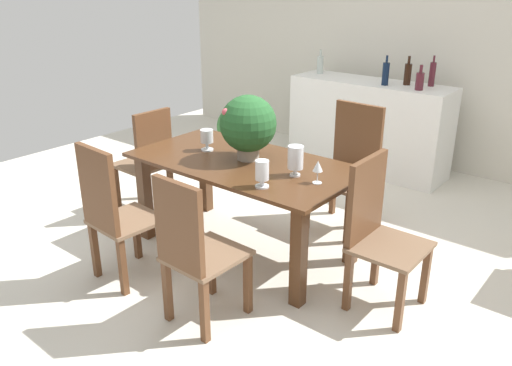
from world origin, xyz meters
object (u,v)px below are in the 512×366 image
(chair_near_left, at_px, (113,211))
(wine_bottle_amber, at_px, (420,81))
(chair_near_right, at_px, (194,248))
(crystal_vase_left, at_px, (262,172))
(crystal_vase_right, at_px, (296,158))
(chair_foot_end, at_px, (377,227))
(wine_bottle_clear, at_px, (432,74))
(crystal_vase_center_near, at_px, (207,138))
(chair_head_end, at_px, (148,158))
(wine_bottle_dark, at_px, (408,74))
(dining_table, at_px, (244,178))
(wine_bottle_green, at_px, (386,73))
(potted_plant_floor, at_px, (236,128))
(flower_centerpiece, at_px, (248,125))
(kitchen_counter, at_px, (368,126))
(chair_far_right, at_px, (350,162))
(wine_glass, at_px, (318,167))
(wine_bottle_tall, at_px, (320,64))

(chair_near_left, bearing_deg, wine_bottle_amber, -101.20)
(chair_near_right, height_order, wine_bottle_amber, wine_bottle_amber)
(crystal_vase_left, distance_m, crystal_vase_right, 0.31)
(chair_foot_end, bearing_deg, wine_bottle_clear, 15.42)
(crystal_vase_center_near, bearing_deg, crystal_vase_right, -1.34)
(chair_head_end, height_order, wine_bottle_dark, wine_bottle_dark)
(chair_near_right, bearing_deg, crystal_vase_center_near, -48.91)
(dining_table, distance_m, chair_near_left, 0.99)
(chair_head_end, height_order, wine_bottle_green, wine_bottle_green)
(potted_plant_floor, bearing_deg, crystal_vase_left, -45.35)
(wine_bottle_clear, bearing_deg, flower_centerpiece, -100.63)
(crystal_vase_right, bearing_deg, flower_centerpiece, 172.38)
(flower_centerpiece, distance_m, kitchen_counter, 2.28)
(wine_bottle_dark, bearing_deg, crystal_vase_right, -83.81)
(chair_head_end, xyz_separation_m, chair_far_right, (1.50, 0.93, 0.04))
(chair_head_end, bearing_deg, crystal_vase_right, 91.37)
(wine_bottle_clear, bearing_deg, potted_plant_floor, -161.69)
(crystal_vase_left, distance_m, potted_plant_floor, 2.94)
(kitchen_counter, bearing_deg, chair_near_right, -80.61)
(chair_near_right, height_order, chair_head_end, chair_near_right)
(chair_far_right, distance_m, wine_bottle_clear, 1.59)
(dining_table, xyz_separation_m, wine_bottle_clear, (0.44, 2.42, 0.50))
(wine_glass, bearing_deg, wine_bottle_clear, 95.30)
(kitchen_counter, xyz_separation_m, wine_bottle_dark, (0.36, 0.06, 0.60))
(crystal_vase_left, bearing_deg, chair_near_left, -143.93)
(chair_near_right, distance_m, wine_bottle_tall, 3.50)
(chair_far_right, distance_m, crystal_vase_center_near, 1.23)
(crystal_vase_right, xyz_separation_m, wine_bottle_clear, (-0.03, 2.43, 0.23))
(dining_table, height_order, chair_foot_end, chair_foot_end)
(crystal_vase_center_near, bearing_deg, wine_glass, -2.17)
(dining_table, bearing_deg, crystal_vase_center_near, 178.34)
(crystal_vase_center_near, bearing_deg, chair_foot_end, -0.43)
(crystal_vase_center_near, bearing_deg, wine_bottle_tall, 100.80)
(crystal_vase_center_near, xyz_separation_m, wine_bottle_tall, (-0.44, 2.31, 0.24))
(chair_near_left, xyz_separation_m, crystal_vase_left, (0.82, 0.59, 0.30))
(wine_bottle_green, bearing_deg, wine_bottle_tall, 170.32)
(crystal_vase_center_near, height_order, wine_bottle_green, wine_bottle_green)
(crystal_vase_right, distance_m, wine_bottle_dark, 2.36)
(wine_bottle_tall, relative_size, wine_bottle_green, 0.89)
(chair_near_left, bearing_deg, crystal_vase_right, -130.27)
(chair_foot_end, distance_m, wine_glass, 0.54)
(chair_near_right, xyz_separation_m, crystal_vase_center_near, (-0.77, 0.92, 0.32))
(crystal_vase_left, bearing_deg, chair_head_end, 168.53)
(crystal_vase_left, distance_m, wine_bottle_dark, 2.66)
(chair_near_left, height_order, wine_bottle_tall, wine_bottle_tall)
(wine_bottle_dark, xyz_separation_m, potted_plant_floor, (-1.82, -0.59, -0.77))
(wine_bottle_clear, bearing_deg, chair_near_left, -104.01)
(chair_near_right, relative_size, wine_glass, 6.22)
(chair_foot_end, height_order, wine_bottle_dark, wine_bottle_dark)
(chair_far_right, height_order, crystal_vase_center_near, chair_far_right)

